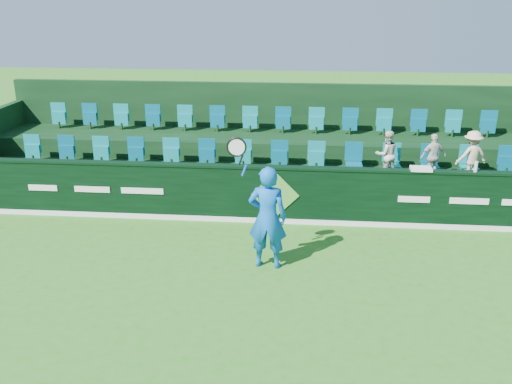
# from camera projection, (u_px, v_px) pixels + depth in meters

# --- Properties ---
(ground) EXTENTS (60.00, 60.00, 0.00)m
(ground) POSITION_uv_depth(u_px,v_px,m) (261.00, 313.00, 9.56)
(ground) COLOR #296E1A
(ground) RESTS_ON ground
(sponsor_hoarding) EXTENTS (16.00, 0.25, 1.35)m
(sponsor_hoarding) POSITION_uv_depth(u_px,v_px,m) (276.00, 194.00, 13.08)
(sponsor_hoarding) COLOR black
(sponsor_hoarding) RESTS_ON ground
(stand_tier_front) EXTENTS (16.00, 2.00, 0.80)m
(stand_tier_front) POSITION_uv_depth(u_px,v_px,m) (278.00, 190.00, 14.21)
(stand_tier_front) COLOR black
(stand_tier_front) RESTS_ON ground
(stand_tier_back) EXTENTS (16.00, 1.80, 1.30)m
(stand_tier_back) POSITION_uv_depth(u_px,v_px,m) (282.00, 159.00, 15.90)
(stand_tier_back) COLOR black
(stand_tier_back) RESTS_ON ground
(stand_rear) EXTENTS (16.00, 4.10, 2.60)m
(stand_rear) POSITION_uv_depth(u_px,v_px,m) (283.00, 135.00, 16.13)
(stand_rear) COLOR black
(stand_rear) RESTS_ON ground
(seat_row_front) EXTENTS (13.50, 0.50, 0.60)m
(seat_row_front) POSITION_uv_depth(u_px,v_px,m) (279.00, 158.00, 14.35)
(seat_row_front) COLOR #0C7D83
(seat_row_front) RESTS_ON stand_tier_front
(seat_row_back) EXTENTS (13.50, 0.50, 0.60)m
(seat_row_back) POSITION_uv_depth(u_px,v_px,m) (283.00, 123.00, 15.87)
(seat_row_back) COLOR #0C7D83
(seat_row_back) RESTS_ON stand_tier_back
(tennis_player) EXTENTS (1.20, 0.54, 2.66)m
(tennis_player) POSITION_uv_depth(u_px,v_px,m) (267.00, 217.00, 10.85)
(tennis_player) COLOR blue
(tennis_player) RESTS_ON ground
(spectator_left) EXTENTS (0.67, 0.59, 1.16)m
(spectator_left) POSITION_uv_depth(u_px,v_px,m) (387.00, 154.00, 13.67)
(spectator_left) COLOR beige
(spectator_left) RESTS_ON stand_tier_front
(spectator_middle) EXTENTS (0.70, 0.47, 1.11)m
(spectator_middle) POSITION_uv_depth(u_px,v_px,m) (433.00, 157.00, 13.59)
(spectator_middle) COLOR beige
(spectator_middle) RESTS_ON stand_tier_front
(spectator_right) EXTENTS (0.87, 0.65, 1.20)m
(spectator_right) POSITION_uv_depth(u_px,v_px,m) (472.00, 156.00, 13.49)
(spectator_right) COLOR beige
(spectator_right) RESTS_ON stand_tier_front
(towel) EXTENTS (0.46, 0.30, 0.07)m
(towel) POSITION_uv_depth(u_px,v_px,m) (421.00, 169.00, 12.57)
(towel) COLOR white
(towel) RESTS_ON sponsor_hoarding
(drinks_bottle) EXTENTS (0.08, 0.08, 0.24)m
(drinks_bottle) POSITION_uv_depth(u_px,v_px,m) (476.00, 167.00, 12.44)
(drinks_bottle) COLOR silver
(drinks_bottle) RESTS_ON sponsor_hoarding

